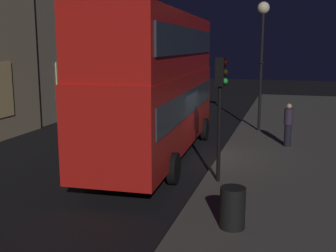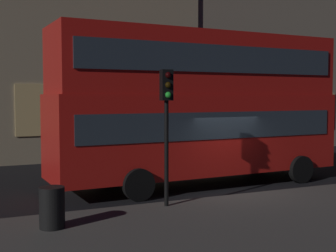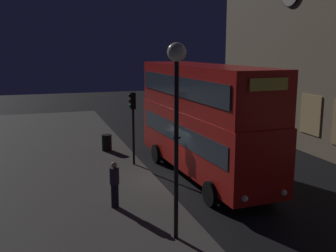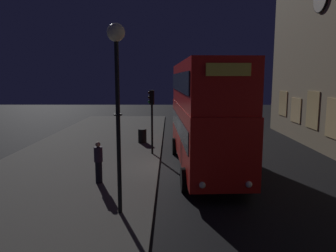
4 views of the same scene
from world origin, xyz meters
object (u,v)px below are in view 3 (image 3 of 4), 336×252
(traffic_light_near_kerb, at_px, (133,113))
(street_lamp, at_px, (177,92))
(double_decker_bus, at_px, (202,115))
(litter_bin, at_px, (107,143))
(pedestrian, at_px, (115,184))

(traffic_light_near_kerb, relative_size, street_lamp, 0.61)
(traffic_light_near_kerb, bearing_deg, double_decker_bus, 51.82)
(double_decker_bus, height_order, litter_bin, double_decker_bus)
(double_decker_bus, bearing_deg, traffic_light_near_kerb, -134.41)
(traffic_light_near_kerb, relative_size, pedestrian, 2.11)
(pedestrian, bearing_deg, traffic_light_near_kerb, -99.27)
(litter_bin, bearing_deg, double_decker_bus, 32.29)
(double_decker_bus, xyz_separation_m, litter_bin, (-5.83, -3.68, -2.41))
(traffic_light_near_kerb, bearing_deg, pedestrian, -16.74)
(pedestrian, relative_size, litter_bin, 1.86)
(double_decker_bus, height_order, traffic_light_near_kerb, double_decker_bus)
(traffic_light_near_kerb, distance_m, street_lamp, 8.78)
(street_lamp, relative_size, pedestrian, 3.43)
(traffic_light_near_kerb, relative_size, litter_bin, 3.93)
(pedestrian, distance_m, litter_bin, 8.81)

